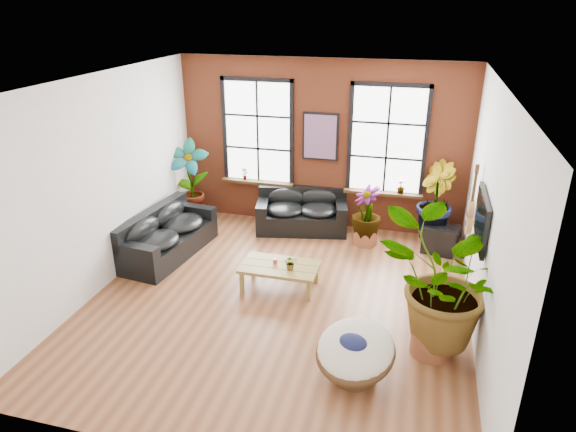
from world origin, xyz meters
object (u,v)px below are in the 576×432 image
sofa_left (165,235)px  coffee_table (280,268)px  sofa_back (302,212)px  papasan_chair (355,352)px

sofa_left → coffee_table: size_ratio=1.76×
sofa_left → sofa_back: bearing=-44.0°
sofa_left → papasan_chair: size_ratio=1.74×
sofa_back → sofa_left: size_ratio=0.88×
sofa_back → coffee_table: size_ratio=1.55×
coffee_table → sofa_back: bearing=94.6°
papasan_chair → sofa_left: bearing=167.0°
sofa_back → coffee_table: (0.20, -2.45, -0.02)m
coffee_table → papasan_chair: size_ratio=0.99×
papasan_chair → coffee_table: bearing=148.4°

